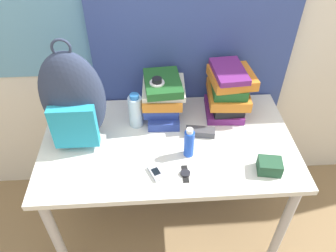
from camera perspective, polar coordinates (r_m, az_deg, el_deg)
name	(u,v)px	position (r m, az deg, el deg)	size (l,w,h in m)	color
wall_back	(161,10)	(1.77, -1.14, 19.61)	(6.00, 0.06, 2.50)	silver
curtain_blue	(195,13)	(1.73, 4.72, 18.99)	(1.09, 0.04, 2.50)	#384C93
desk	(168,153)	(1.74, 0.00, -4.74)	(1.28, 0.72, 0.75)	silver
backpack	(73,101)	(1.60, -16.17, 4.20)	(0.30, 0.19, 0.55)	#2D3851
book_stack_left	(163,97)	(1.75, -0.95, 4.99)	(0.23, 0.29, 0.24)	navy
book_stack_center	(228,91)	(1.79, 10.39, 5.95)	(0.24, 0.27, 0.29)	#6B2370
water_bottle	(136,111)	(1.71, -5.68, 2.63)	(0.07, 0.07, 0.20)	silver
sports_bottle	(158,101)	(1.72, -1.84, 4.43)	(0.08, 0.08, 0.27)	white
sunscreen_bottle	(189,143)	(1.55, 3.69, -2.96)	(0.05, 0.05, 0.16)	blue
cell_phone	(156,173)	(1.52, -2.13, -8.12)	(0.08, 0.11, 0.02)	#B7BCC6
sunglasses_case	(200,132)	(1.70, 5.64, -1.02)	(0.16, 0.08, 0.04)	#47474C
camera_pouch	(270,166)	(1.58, 17.27, -6.68)	(0.12, 0.10, 0.06)	#234C33
wristwatch	(185,174)	(1.52, 3.03, -8.26)	(0.05, 0.10, 0.01)	black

